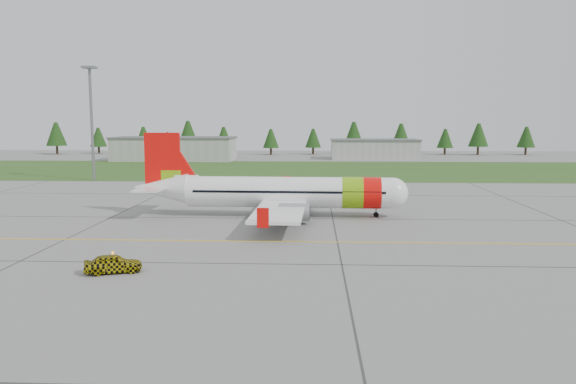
{
  "coord_description": "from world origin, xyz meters",
  "views": [
    {
      "loc": [
        7.78,
        -41.65,
        10.91
      ],
      "look_at": [
        5.06,
        18.55,
        3.18
      ],
      "focal_mm": 35.0,
      "sensor_mm": 36.0,
      "label": 1
    }
  ],
  "objects": [
    {
      "name": "service_van",
      "position": [
        -18.03,
        59.26,
        2.01
      ],
      "size": [
        1.52,
        1.45,
        4.01
      ],
      "primitive_type": "imported",
      "rotation": [
        0.0,
        0.0,
        0.1
      ],
      "color": "silver",
      "rests_on": "ground"
    },
    {
      "name": "aircraft",
      "position": [
        4.31,
        21.57,
        2.74
      ],
      "size": [
        31.34,
        28.78,
        9.49
      ],
      "rotation": [
        0.0,
        0.0,
        -0.03
      ],
      "color": "white",
      "rests_on": "ground"
    },
    {
      "name": "floodlight_mast",
      "position": [
        -32.0,
        58.0,
        10.0
      ],
      "size": [
        0.5,
        0.5,
        20.0
      ],
      "primitive_type": "cylinder",
      "color": "slate",
      "rests_on": "ground"
    },
    {
      "name": "hangar_west",
      "position": [
        -30.0,
        110.0,
        3.0
      ],
      "size": [
        32.0,
        14.0,
        6.0
      ],
      "primitive_type": "cube",
      "color": "#A8A8A3",
      "rests_on": "ground"
    },
    {
      "name": "follow_me_car",
      "position": [
        -6.56,
        -2.95,
        2.01
      ],
      "size": [
        1.81,
        1.97,
        4.02
      ],
      "primitive_type": "imported",
      "rotation": [
        0.0,
        0.0,
        1.89
      ],
      "color": "#CCBB0B",
      "rests_on": "ground"
    },
    {
      "name": "ground",
      "position": [
        0.0,
        0.0,
        0.0
      ],
      "size": [
        320.0,
        320.0,
        0.0
      ],
      "primitive_type": "plane",
      "color": "gray",
      "rests_on": "ground"
    },
    {
      "name": "hangar_east",
      "position": [
        25.0,
        118.0,
        2.6
      ],
      "size": [
        24.0,
        12.0,
        5.2
      ],
      "primitive_type": "cube",
      "color": "#A8A8A3",
      "rests_on": "ground"
    },
    {
      "name": "treeline",
      "position": [
        0.0,
        138.0,
        5.0
      ],
      "size": [
        160.0,
        8.0,
        10.0
      ],
      "primitive_type": null,
      "color": "#1C3F14",
      "rests_on": "ground"
    },
    {
      "name": "taxi_guideline",
      "position": [
        0.0,
        8.0,
        0.01
      ],
      "size": [
        120.0,
        0.25,
        0.02
      ],
      "primitive_type": "cube",
      "color": "gold",
      "rests_on": "ground"
    },
    {
      "name": "grass_strip",
      "position": [
        0.0,
        82.0,
        0.01
      ],
      "size": [
        320.0,
        50.0,
        0.03
      ],
      "primitive_type": "cube",
      "color": "#30561E",
      "rests_on": "ground"
    }
  ]
}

